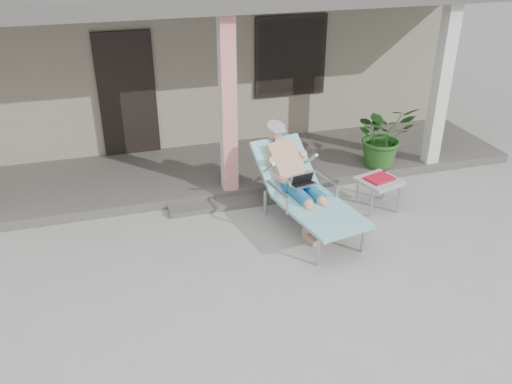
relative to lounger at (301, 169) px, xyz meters
name	(u,v)px	position (x,y,z in m)	size (l,w,h in m)	color
ground	(273,275)	(-0.75, -1.11, -0.84)	(60.00, 60.00, 0.00)	#9E9E99
house	(178,33)	(-0.75, 5.38, 0.83)	(10.40, 5.40, 3.30)	gray
porch_deck	(218,170)	(-0.75, 1.89, -0.76)	(10.00, 2.00, 0.15)	#605B56
porch_overhang	(213,1)	(-0.75, 1.83, 1.95)	(10.00, 2.30, 2.85)	silver
porch_step	(235,203)	(-0.75, 0.74, -0.80)	(2.00, 0.30, 0.07)	#605B56
lounger	(301,169)	(0.00, 0.00, 0.00)	(1.13, 2.16, 1.36)	#B7B7BC
side_table	(379,182)	(1.27, 0.07, -0.42)	(0.69, 0.69, 0.50)	#ADADA8
potted_palm	(383,135)	(1.88, 1.14, -0.15)	(0.96, 0.83, 1.07)	#26591E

